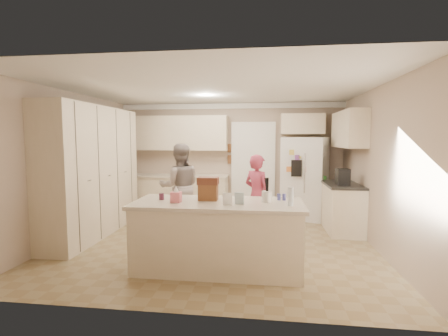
# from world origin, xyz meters

# --- Properties ---
(floor) EXTENTS (5.20, 4.60, 0.02)m
(floor) POSITION_xyz_m (0.00, 0.00, -0.01)
(floor) COLOR #8D7C58
(floor) RESTS_ON ground
(ceiling) EXTENTS (5.20, 4.60, 0.02)m
(ceiling) POSITION_xyz_m (0.00, 0.00, 2.61)
(ceiling) COLOR white
(ceiling) RESTS_ON wall_back
(wall_back) EXTENTS (5.20, 0.02, 2.60)m
(wall_back) POSITION_xyz_m (0.00, 2.31, 1.30)
(wall_back) COLOR #B6A18D
(wall_back) RESTS_ON ground
(wall_front) EXTENTS (5.20, 0.02, 2.60)m
(wall_front) POSITION_xyz_m (0.00, -2.31, 1.30)
(wall_front) COLOR #B6A18D
(wall_front) RESTS_ON ground
(wall_left) EXTENTS (0.02, 4.60, 2.60)m
(wall_left) POSITION_xyz_m (-2.61, 0.00, 1.30)
(wall_left) COLOR #B6A18D
(wall_left) RESTS_ON ground
(wall_right) EXTENTS (0.02, 4.60, 2.60)m
(wall_right) POSITION_xyz_m (2.61, 0.00, 1.30)
(wall_right) COLOR #B6A18D
(wall_right) RESTS_ON ground
(crown_back) EXTENTS (5.20, 0.08, 0.12)m
(crown_back) POSITION_xyz_m (0.00, 2.26, 2.53)
(crown_back) COLOR white
(crown_back) RESTS_ON wall_back
(pantry_bank) EXTENTS (0.60, 2.60, 2.35)m
(pantry_bank) POSITION_xyz_m (-2.30, 0.20, 1.18)
(pantry_bank) COLOR beige
(pantry_bank) RESTS_ON floor
(back_base_cab) EXTENTS (2.20, 0.60, 0.88)m
(back_base_cab) POSITION_xyz_m (-1.15, 2.00, 0.44)
(back_base_cab) COLOR beige
(back_base_cab) RESTS_ON floor
(back_countertop) EXTENTS (2.24, 0.63, 0.04)m
(back_countertop) POSITION_xyz_m (-1.15, 1.99, 0.90)
(back_countertop) COLOR beige
(back_countertop) RESTS_ON back_base_cab
(back_upper_cab) EXTENTS (2.20, 0.35, 0.80)m
(back_upper_cab) POSITION_xyz_m (-1.15, 2.12, 1.90)
(back_upper_cab) COLOR beige
(back_upper_cab) RESTS_ON wall_back
(doorway_opening) EXTENTS (0.90, 0.06, 2.10)m
(doorway_opening) POSITION_xyz_m (0.55, 2.28, 1.05)
(doorway_opening) COLOR black
(doorway_opening) RESTS_ON floor
(doorway_casing) EXTENTS (1.02, 0.03, 2.22)m
(doorway_casing) POSITION_xyz_m (0.55, 2.24, 1.05)
(doorway_casing) COLOR white
(doorway_casing) RESTS_ON floor
(wall_frame_upper) EXTENTS (0.15, 0.02, 0.20)m
(wall_frame_upper) POSITION_xyz_m (0.02, 2.27, 1.55)
(wall_frame_upper) COLOR brown
(wall_frame_upper) RESTS_ON wall_back
(wall_frame_lower) EXTENTS (0.15, 0.02, 0.20)m
(wall_frame_lower) POSITION_xyz_m (0.02, 2.27, 1.28)
(wall_frame_lower) COLOR brown
(wall_frame_lower) RESTS_ON wall_back
(refrigerator) EXTENTS (1.10, 0.98, 1.80)m
(refrigerator) POSITION_xyz_m (1.70, 1.93, 0.90)
(refrigerator) COLOR white
(refrigerator) RESTS_ON floor
(fridge_seam) EXTENTS (0.02, 0.02, 1.78)m
(fridge_seam) POSITION_xyz_m (1.70, 1.58, 0.90)
(fridge_seam) COLOR gray
(fridge_seam) RESTS_ON refrigerator
(fridge_dispenser) EXTENTS (0.22, 0.03, 0.35)m
(fridge_dispenser) POSITION_xyz_m (1.48, 1.57, 1.15)
(fridge_dispenser) COLOR black
(fridge_dispenser) RESTS_ON refrigerator
(fridge_handle_l) EXTENTS (0.02, 0.02, 0.85)m
(fridge_handle_l) POSITION_xyz_m (1.65, 1.56, 1.05)
(fridge_handle_l) COLOR silver
(fridge_handle_l) RESTS_ON refrigerator
(fridge_handle_r) EXTENTS (0.02, 0.02, 0.85)m
(fridge_handle_r) POSITION_xyz_m (1.75, 1.56, 1.05)
(fridge_handle_r) COLOR silver
(fridge_handle_r) RESTS_ON refrigerator
(over_fridge_cab) EXTENTS (0.95, 0.35, 0.45)m
(over_fridge_cab) POSITION_xyz_m (1.65, 2.12, 2.10)
(over_fridge_cab) COLOR beige
(over_fridge_cab) RESTS_ON wall_back
(right_base_cab) EXTENTS (0.60, 1.20, 0.88)m
(right_base_cab) POSITION_xyz_m (2.30, 1.00, 0.44)
(right_base_cab) COLOR beige
(right_base_cab) RESTS_ON floor
(right_countertop) EXTENTS (0.63, 1.24, 0.04)m
(right_countertop) POSITION_xyz_m (2.29, 1.00, 0.90)
(right_countertop) COLOR #2D2B28
(right_countertop) RESTS_ON right_base_cab
(right_upper_cab) EXTENTS (0.35, 1.50, 0.70)m
(right_upper_cab) POSITION_xyz_m (2.43, 1.20, 1.95)
(right_upper_cab) COLOR beige
(right_upper_cab) RESTS_ON wall_right
(coffee_maker) EXTENTS (0.22, 0.28, 0.30)m
(coffee_maker) POSITION_xyz_m (2.25, 0.80, 1.07)
(coffee_maker) COLOR black
(coffee_maker) RESTS_ON right_countertop
(island_base) EXTENTS (2.20, 0.90, 0.88)m
(island_base) POSITION_xyz_m (0.20, -1.10, 0.44)
(island_base) COLOR beige
(island_base) RESTS_ON floor
(island_top) EXTENTS (2.28, 0.96, 0.05)m
(island_top) POSITION_xyz_m (0.20, -1.10, 0.90)
(island_top) COLOR beige
(island_top) RESTS_ON island_base
(utensil_crock) EXTENTS (0.13, 0.13, 0.15)m
(utensil_crock) POSITION_xyz_m (0.85, -1.05, 1.00)
(utensil_crock) COLOR white
(utensil_crock) RESTS_ON island_top
(tissue_box) EXTENTS (0.13, 0.13, 0.14)m
(tissue_box) POSITION_xyz_m (-0.35, -1.20, 1.00)
(tissue_box) COLOR #EC7282
(tissue_box) RESTS_ON island_top
(tissue_plume) EXTENTS (0.08, 0.08, 0.08)m
(tissue_plume) POSITION_xyz_m (-0.35, -1.20, 1.10)
(tissue_plume) COLOR white
(tissue_plume) RESTS_ON tissue_box
(dollhouse_body) EXTENTS (0.26, 0.18, 0.22)m
(dollhouse_body) POSITION_xyz_m (0.05, -1.00, 1.04)
(dollhouse_body) COLOR brown
(dollhouse_body) RESTS_ON island_top
(dollhouse_roof) EXTENTS (0.28, 0.20, 0.10)m
(dollhouse_roof) POSITION_xyz_m (0.05, -1.00, 1.20)
(dollhouse_roof) COLOR #592D1E
(dollhouse_roof) RESTS_ON dollhouse_body
(jam_jar) EXTENTS (0.07, 0.07, 0.09)m
(jam_jar) POSITION_xyz_m (-0.60, -1.05, 0.97)
(jam_jar) COLOR #59263F
(jam_jar) RESTS_ON island_top
(greeting_card_a) EXTENTS (0.12, 0.06, 0.16)m
(greeting_card_a) POSITION_xyz_m (0.35, -1.30, 1.01)
(greeting_card_a) COLOR white
(greeting_card_a) RESTS_ON island_top
(greeting_card_b) EXTENTS (0.12, 0.05, 0.16)m
(greeting_card_b) POSITION_xyz_m (0.50, -1.25, 1.01)
(greeting_card_b) COLOR silver
(greeting_card_b) RESTS_ON island_top
(water_bottle) EXTENTS (0.07, 0.07, 0.24)m
(water_bottle) POSITION_xyz_m (1.15, -1.25, 1.04)
(water_bottle) COLOR silver
(water_bottle) RESTS_ON island_top
(shaker_salt) EXTENTS (0.05, 0.05, 0.09)m
(shaker_salt) POSITION_xyz_m (1.02, -0.88, 0.97)
(shaker_salt) COLOR #43479C
(shaker_salt) RESTS_ON island_top
(shaker_pepper) EXTENTS (0.05, 0.05, 0.09)m
(shaker_pepper) POSITION_xyz_m (1.09, -0.88, 0.97)
(shaker_pepper) COLOR #43479C
(shaker_pepper) RESTS_ON island_top
(teen_boy) EXTENTS (0.96, 0.84, 1.68)m
(teen_boy) POSITION_xyz_m (-0.82, 0.75, 0.84)
(teen_boy) COLOR gray
(teen_boy) RESTS_ON floor
(teen_girl) EXTENTS (0.65, 0.61, 1.49)m
(teen_girl) POSITION_xyz_m (0.69, 0.46, 0.75)
(teen_girl) COLOR #A73055
(teen_girl) RESTS_ON floor
(fridge_magnets) EXTENTS (0.76, 0.02, 1.44)m
(fridge_magnets) POSITION_xyz_m (1.70, 1.57, 0.90)
(fridge_magnets) COLOR tan
(fridge_magnets) RESTS_ON refrigerator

